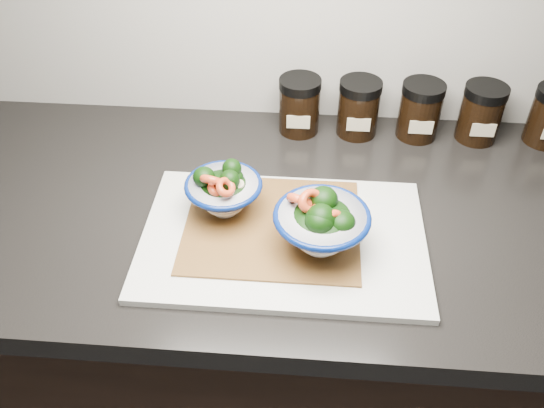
# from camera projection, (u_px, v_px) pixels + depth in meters

# --- Properties ---
(cabinet) EXTENTS (3.43, 0.58, 0.86)m
(cabinet) POSITION_uv_depth(u_px,v_px,m) (354.00, 369.00, 1.28)
(cabinet) COLOR black
(cabinet) RESTS_ON ground
(countertop) EXTENTS (3.50, 0.60, 0.04)m
(countertop) POSITION_uv_depth(u_px,v_px,m) (379.00, 221.00, 0.99)
(countertop) COLOR black
(countertop) RESTS_ON cabinet
(cutting_board) EXTENTS (0.45, 0.30, 0.01)m
(cutting_board) POSITION_uv_depth(u_px,v_px,m) (283.00, 238.00, 0.92)
(cutting_board) COLOR silver
(cutting_board) RESTS_ON countertop
(bamboo_mat) EXTENTS (0.28, 0.24, 0.00)m
(bamboo_mat) POSITION_uv_depth(u_px,v_px,m) (272.00, 225.00, 0.93)
(bamboo_mat) COLOR brown
(bamboo_mat) RESTS_ON cutting_board
(bowl_left) EXTENTS (0.13, 0.13, 0.10)m
(bowl_left) POSITION_uv_depth(u_px,v_px,m) (224.00, 191.00, 0.93)
(bowl_left) COLOR white
(bowl_left) RESTS_ON bamboo_mat
(bowl_right) EXTENTS (0.15, 0.15, 0.11)m
(bowl_right) POSITION_uv_depth(u_px,v_px,m) (322.00, 224.00, 0.86)
(bowl_right) COLOR white
(bowl_right) RESTS_ON bamboo_mat
(spice_jar_a) EXTENTS (0.08, 0.08, 0.11)m
(spice_jar_a) POSITION_uv_depth(u_px,v_px,m) (299.00, 105.00, 1.13)
(spice_jar_a) COLOR black
(spice_jar_a) RESTS_ON countertop
(spice_jar_b) EXTENTS (0.08, 0.08, 0.11)m
(spice_jar_b) POSITION_uv_depth(u_px,v_px,m) (359.00, 108.00, 1.12)
(spice_jar_b) COLOR black
(spice_jar_b) RESTS_ON countertop
(spice_jar_c) EXTENTS (0.08, 0.08, 0.11)m
(spice_jar_c) POSITION_uv_depth(u_px,v_px,m) (420.00, 110.00, 1.11)
(spice_jar_c) COLOR black
(spice_jar_c) RESTS_ON countertop
(spice_jar_d) EXTENTS (0.08, 0.08, 0.11)m
(spice_jar_d) POSITION_uv_depth(u_px,v_px,m) (481.00, 113.00, 1.11)
(spice_jar_d) COLOR black
(spice_jar_d) RESTS_ON countertop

